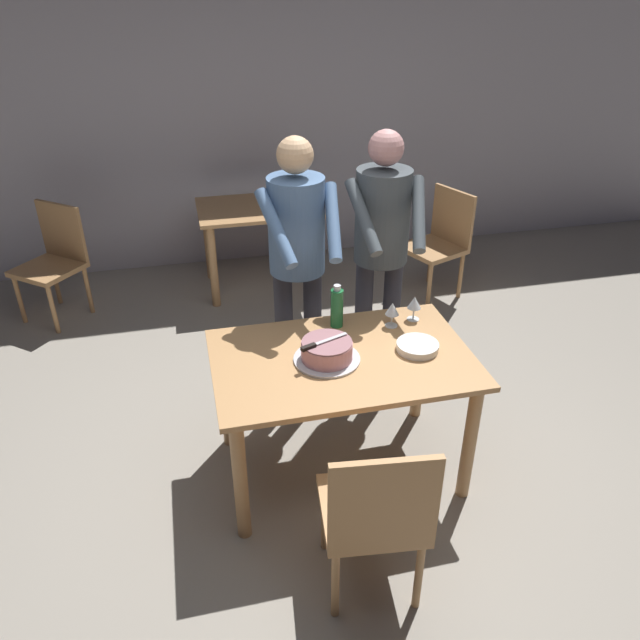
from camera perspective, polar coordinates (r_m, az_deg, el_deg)
ground_plane at (r=3.62m, az=1.86°, el=-13.37°), size 14.00×14.00×0.00m
back_wall at (r=5.77m, az=-6.24°, el=18.48°), size 10.00×0.12×2.70m
main_dining_table at (r=3.23m, az=2.04°, el=-5.26°), size 1.33×0.86×0.75m
cake_on_platter at (r=3.10m, az=0.64°, el=-2.93°), size 0.34×0.34×0.11m
cake_knife at (r=3.03m, az=-0.47°, el=-2.32°), size 0.26×0.12×0.02m
plate_stack at (r=3.24m, az=9.02°, el=-2.44°), size 0.22×0.22×0.04m
wine_glass_near at (r=3.39m, az=6.70°, el=0.96°), size 0.08×0.08×0.14m
wine_glass_far at (r=3.47m, az=8.73°, el=1.54°), size 0.08×0.08×0.14m
water_bottle at (r=3.36m, az=1.57°, el=1.18°), size 0.07×0.07×0.25m
person_cutting_cake at (r=3.53m, az=-2.11°, el=6.40°), size 0.47×0.56×1.72m
person_standing_beside at (r=3.68m, az=5.72°, el=7.29°), size 0.47×0.56×1.72m
chair_near_side at (r=2.72m, az=5.17°, el=-17.34°), size 0.49×0.49×0.90m
background_table at (r=5.31m, az=-5.70°, el=8.78°), size 1.00×0.70×0.74m
background_chair_0 at (r=5.29m, az=-23.39°, el=5.27°), size 0.62×0.62×0.90m
background_chair_1 at (r=5.29m, az=11.02°, el=7.28°), size 0.57×0.57×0.90m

